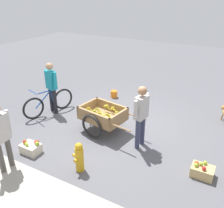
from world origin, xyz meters
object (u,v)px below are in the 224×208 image
(fire_hydrant, at_px, (79,157))
(bystander_person, at_px, (0,133))
(bicycle, at_px, (49,103))
(vendor_person, at_px, (141,112))
(mixed_fruit_crate, at_px, (202,171))
(plastic_bucket, at_px, (114,94))
(apple_crate, at_px, (31,148))
(cyclist_person, at_px, (51,84))
(fruit_cart, at_px, (103,116))

(fire_hydrant, distance_m, bystander_person, 1.59)
(bystander_person, bearing_deg, bicycle, -66.47)
(vendor_person, distance_m, mixed_fruit_crate, 1.76)
(plastic_bucket, bearing_deg, mixed_fruit_crate, 142.55)
(mixed_fruit_crate, bearing_deg, fire_hydrant, 24.73)
(bystander_person, bearing_deg, fire_hydrant, -148.38)
(fire_hydrant, bearing_deg, bystander_person, 31.62)
(fire_hydrant, xyz_separation_m, bystander_person, (1.25, 0.77, 0.61))
(bicycle, bearing_deg, bystander_person, 113.53)
(mixed_fruit_crate, height_order, bystander_person, bystander_person)
(plastic_bucket, height_order, bystander_person, bystander_person)
(fire_hydrant, bearing_deg, apple_crate, 2.05)
(apple_crate, bearing_deg, cyclist_person, -63.63)
(fruit_cart, relative_size, plastic_bucket, 7.45)
(fruit_cart, xyz_separation_m, bystander_person, (0.87, 2.37, 0.51))
(vendor_person, xyz_separation_m, bicycle, (3.07, -0.26, -0.56))
(vendor_person, bearing_deg, bicycle, -4.85)
(bicycle, bearing_deg, plastic_bucket, -119.31)
(bicycle, bearing_deg, vendor_person, 175.15)
(fruit_cart, height_order, plastic_bucket, fruit_cart)
(plastic_bucket, relative_size, apple_crate, 0.53)
(vendor_person, relative_size, mixed_fruit_crate, 3.50)
(bystander_person, bearing_deg, fruit_cart, -110.19)
(fire_hydrant, height_order, plastic_bucket, fire_hydrant)
(cyclist_person, relative_size, mixed_fruit_crate, 3.53)
(vendor_person, bearing_deg, bystander_person, 47.55)
(fruit_cart, xyz_separation_m, mixed_fruit_crate, (-2.66, 0.55, -0.32))
(mixed_fruit_crate, bearing_deg, bicycle, -7.81)
(fruit_cart, bearing_deg, plastic_bucket, -69.08)
(vendor_person, distance_m, apple_crate, 2.67)
(mixed_fruit_crate, bearing_deg, vendor_person, -13.61)
(fruit_cart, relative_size, fire_hydrant, 2.61)
(cyclist_person, xyz_separation_m, mixed_fruit_crate, (-4.55, 0.77, -0.80))
(bicycle, relative_size, apple_crate, 3.62)
(fruit_cart, bearing_deg, mixed_fruit_crate, 168.32)
(plastic_bucket, distance_m, bystander_person, 4.55)
(bicycle, xyz_separation_m, plastic_bucket, (-1.13, -2.02, -0.23))
(fruit_cart, relative_size, apple_crate, 3.98)
(fruit_cart, distance_m, bystander_person, 2.57)
(mixed_fruit_crate, distance_m, bystander_person, 4.05)
(bicycle, distance_m, apple_crate, 1.99)
(bystander_person, bearing_deg, vendor_person, -132.45)
(vendor_person, xyz_separation_m, mixed_fruit_crate, (-1.53, 0.37, -0.79))
(fruit_cart, bearing_deg, vendor_person, 170.97)
(fruit_cart, distance_m, bicycle, 1.94)
(bicycle, bearing_deg, apple_crate, 119.46)
(apple_crate, height_order, mixed_fruit_crate, apple_crate)
(fire_hydrant, bearing_deg, plastic_bucket, -72.21)
(cyclist_person, bearing_deg, bicycle, 71.55)
(vendor_person, bearing_deg, fire_hydrant, 62.18)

